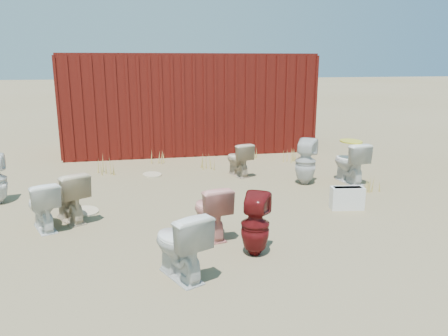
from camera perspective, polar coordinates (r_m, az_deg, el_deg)
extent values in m
plane|color=brown|center=(6.64, 1.06, -5.83)|extent=(100.00, 100.00, 0.00)
cube|color=#470E0B|center=(11.43, -4.74, 8.62)|extent=(6.00, 2.40, 2.40)
imported|color=white|center=(6.40, -22.61, -4.52)|extent=(0.60, 0.76, 0.68)
imported|color=tan|center=(5.67, -1.77, -5.58)|extent=(0.52, 0.75, 0.70)
imported|color=silver|center=(4.65, -5.82, -9.85)|extent=(0.68, 0.84, 0.75)
imported|color=#601012|center=(5.15, 4.11, -7.39)|extent=(0.46, 0.46, 0.75)
imported|color=#CAB594|center=(6.58, -19.58, -3.48)|extent=(0.70, 0.83, 0.74)
imported|color=#C1AA8D|center=(8.66, 1.89, 1.17)|extent=(0.54, 0.73, 0.67)
imported|color=silver|center=(8.51, 16.08, 0.74)|extent=(0.53, 0.81, 0.77)
imported|color=silver|center=(8.18, 10.60, 0.81)|extent=(0.54, 0.54, 0.84)
ellipsoid|color=gold|center=(8.43, 16.26, 3.37)|extent=(0.39, 0.49, 0.02)
cube|color=silver|center=(7.01, 15.78, -3.80)|extent=(0.53, 0.28, 0.35)
ellipsoid|color=#C7B890|center=(6.99, -17.64, -5.37)|extent=(0.54, 0.60, 0.02)
ellipsoid|color=#C4B58E|center=(8.87, -9.36, -0.85)|extent=(0.47, 0.55, 0.02)
cone|color=#AA9244|center=(9.14, -15.11, 0.30)|extent=(0.36, 0.36, 0.34)
cone|color=#AA9244|center=(9.21, -1.95, 0.73)|extent=(0.32, 0.32, 0.29)
cone|color=#AA9244|center=(9.96, 8.89, 1.65)|extent=(0.36, 0.36, 0.32)
cone|color=#AA9244|center=(9.84, -8.60, 1.40)|extent=(0.30, 0.30, 0.28)
cone|color=#AA9244|center=(10.21, 4.25, 1.92)|extent=(0.34, 0.34, 0.26)
cone|color=#AA9244|center=(8.09, 18.73, -1.97)|extent=(0.28, 0.28, 0.26)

